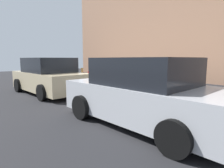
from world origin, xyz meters
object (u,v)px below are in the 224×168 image
(fire_hydrant, at_px, (90,77))
(suitcase_teal_0, at_px, (163,88))
(suitcase_olive_2, at_px, (141,85))
(parked_car_silver_0, at_px, (144,93))
(suitcase_red_6, at_px, (105,81))
(suitcase_maroon_1, at_px, (152,89))
(parked_car_beige_1, at_px, (49,77))
(suitcase_silver_4, at_px, (122,83))
(bollard_post, at_px, (82,76))
(suitcase_teal_7, at_px, (98,81))
(suitcase_navy_5, at_px, (113,83))
(suitcase_black_3, at_px, (130,85))

(fire_hydrant, bearing_deg, suitcase_teal_0, -179.14)
(suitcase_teal_0, xyz_separation_m, suitcase_olive_2, (1.00, 0.10, 0.01))
(suitcase_olive_2, xyz_separation_m, parked_car_silver_0, (-2.05, 2.42, 0.24))
(suitcase_red_6, bearing_deg, suitcase_maroon_1, -178.31)
(parked_car_silver_0, height_order, parked_car_beige_1, parked_car_beige_1)
(suitcase_silver_4, bearing_deg, suitcase_teal_0, -177.41)
(suitcase_maroon_1, xyz_separation_m, parked_car_beige_1, (3.99, 2.49, 0.37))
(parked_car_beige_1, bearing_deg, bollard_post, -72.30)
(suitcase_red_6, height_order, suitcase_teal_7, suitcase_red_6)
(suitcase_red_6, distance_m, parked_car_silver_0, 4.96)
(suitcase_silver_4, xyz_separation_m, fire_hydrant, (2.58, -0.02, 0.08))
(suitcase_maroon_1, xyz_separation_m, suitcase_olive_2, (0.51, 0.07, 0.12))
(suitcase_teal_7, bearing_deg, suitcase_olive_2, 179.87)
(suitcase_navy_5, bearing_deg, parked_car_beige_1, 53.11)
(fire_hydrant, height_order, parked_car_silver_0, parked_car_silver_0)
(suitcase_navy_5, distance_m, bollard_post, 2.56)
(suitcase_silver_4, bearing_deg, fire_hydrant, -0.53)
(suitcase_navy_5, relative_size, parked_car_beige_1, 0.19)
(suitcase_teal_7, bearing_deg, fire_hydrant, -1.56)
(suitcase_teal_0, xyz_separation_m, bollard_post, (5.22, 0.22, 0.11))
(suitcase_olive_2, bearing_deg, suitcase_teal_7, -0.13)
(suitcase_teal_0, relative_size, suitcase_teal_7, 0.89)
(suitcase_red_6, height_order, fire_hydrant, suitcase_red_6)
(suitcase_olive_2, xyz_separation_m, suitcase_red_6, (2.28, 0.01, -0.03))
(suitcase_black_3, xyz_separation_m, suitcase_red_6, (1.74, -0.03, 0.04))
(suitcase_teal_0, xyz_separation_m, suitcase_navy_5, (2.67, 0.10, -0.08))
(parked_car_silver_0, distance_m, parked_car_beige_1, 5.53)
(suitcase_black_3, bearing_deg, parked_car_beige_1, 38.94)
(suitcase_silver_4, xyz_separation_m, parked_car_silver_0, (-3.14, 2.42, 0.27))
(suitcase_red_6, distance_m, bollard_post, 1.94)
(suitcase_navy_5, xyz_separation_m, suitcase_teal_7, (1.22, -0.01, 0.00))
(suitcase_maroon_1, bearing_deg, parked_car_silver_0, 121.69)
(suitcase_maroon_1, bearing_deg, suitcase_black_3, 6.28)
(suitcase_olive_2, height_order, fire_hydrant, suitcase_olive_2)
(suitcase_teal_7, bearing_deg, suitcase_navy_5, 179.40)
(suitcase_teal_0, xyz_separation_m, fire_hydrant, (4.67, 0.07, 0.06))
(suitcase_navy_5, bearing_deg, bollard_post, 2.61)
(suitcase_maroon_1, bearing_deg, bollard_post, 2.36)
(suitcase_navy_5, height_order, parked_car_silver_0, parked_car_silver_0)
(suitcase_red_6, bearing_deg, parked_car_silver_0, 150.89)
(suitcase_navy_5, height_order, suitcase_teal_7, suitcase_teal_7)
(suitcase_teal_7, distance_m, bollard_post, 1.35)
(suitcase_teal_0, relative_size, parked_car_silver_0, 0.18)
(suitcase_olive_2, bearing_deg, suitcase_silver_4, -0.20)
(suitcase_teal_0, xyz_separation_m, parked_car_silver_0, (-1.05, 2.52, 0.25))
(suitcase_black_3, height_order, suitcase_red_6, suitcase_red_6)
(fire_hydrant, distance_m, parked_car_silver_0, 6.23)
(suitcase_maroon_1, relative_size, suitcase_black_3, 0.89)
(suitcase_teal_7, xyz_separation_m, parked_car_beige_1, (0.60, 2.43, 0.34))
(suitcase_teal_0, distance_m, suitcase_maroon_1, 0.50)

